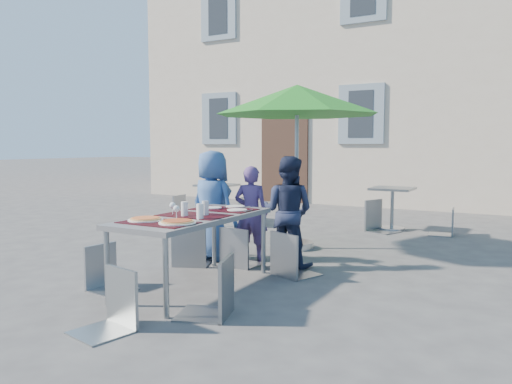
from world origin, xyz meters
The scene contains 23 objects.
ground centered at (0.00, 0.00, 0.00)m, with size 90.00×90.00×0.00m, color #414143.
building centered at (0.00, 11.50, 4.85)m, with size 13.60×8.20×11.10m.
dining_table centered at (0.62, 0.00, 0.70)m, with size 0.80×1.85×0.76m.
pizza_near_left centered at (0.44, -0.52, 0.77)m, with size 0.33×0.33×0.03m.
pizza_near_right centered at (0.81, -0.51, 0.77)m, with size 0.34×0.34×0.03m.
glassware centered at (0.67, -0.09, 0.83)m, with size 0.48×0.40×0.15m.
place_settings centered at (0.63, 0.63, 0.76)m, with size 0.61×0.48×0.01m.
child_0 centered at (0.05, 1.17, 0.70)m, with size 0.68×0.45×1.40m, color #375B98.
child_1 centered at (0.51, 1.37, 0.60)m, with size 0.44×0.29×1.21m, color #543B79.
child_2 centered at (1.05, 1.31, 0.67)m, with size 0.65×0.37×1.34m, color #1C223D.
chair_0 centered at (0.02, 0.74, 0.56)m, with size 0.55×0.56×0.95m.
chair_1 centered at (0.55, 0.99, 0.53)m, with size 0.41×0.42×0.91m.
chair_2 centered at (1.30, 0.88, 0.56)m, with size 0.55×0.55×0.96m.
chair_3 centered at (-0.13, -0.48, 0.50)m, with size 0.43×0.42×0.86m.
chair_4 centered at (1.29, -0.62, 0.57)m, with size 0.55×0.55×0.98m.
chair_5 centered at (0.75, -1.28, 0.54)m, with size 0.48×0.48×0.92m.
patio_umbrella centered at (0.70, 2.32, 2.07)m, with size 2.29×2.29×2.30m.
cafe_table_0 centered at (-1.73, 3.95, 0.48)m, with size 0.67×0.67×0.72m.
bg_chair_l_0 centered at (-2.34, 3.68, 0.55)m, with size 0.44×0.44×0.94m.
bg_chair_r_0 centered at (-1.05, 3.65, 0.60)m, with size 0.50×0.49×1.02m.
cafe_table_1 centered at (1.50, 4.58, 0.50)m, with size 0.69×0.69×0.74m.
bg_chair_l_1 centered at (1.33, 4.30, 0.60)m, with size 0.59×0.58×1.01m.
bg_chair_r_1 centered at (2.42, 4.46, 0.49)m, with size 0.42×0.42×0.85m.
Camera 1 is at (3.63, -4.08, 1.46)m, focal length 35.00 mm.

